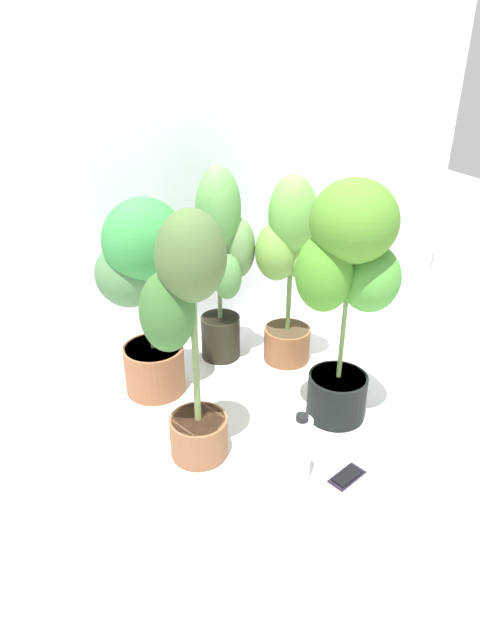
# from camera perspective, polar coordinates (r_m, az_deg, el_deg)

# --- Properties ---
(ground_plane) EXTENTS (8.00, 8.00, 0.00)m
(ground_plane) POSITION_cam_1_polar(r_m,az_deg,el_deg) (2.30, 1.47, -10.29)
(ground_plane) COLOR silver
(ground_plane) RESTS_ON ground
(mylar_back_wall) EXTENTS (3.20, 0.01, 2.00)m
(mylar_back_wall) POSITION_cam_1_polar(r_m,az_deg,el_deg) (2.65, -6.21, 18.57)
(mylar_back_wall) COLOR silver
(mylar_back_wall) RESTS_ON ground
(potted_plant_back_center) EXTENTS (0.38, 0.30, 0.93)m
(potted_plant_back_center) POSITION_cam_1_polar(r_m,az_deg,el_deg) (2.47, -2.19, 6.98)
(potted_plant_back_center) COLOR black
(potted_plant_back_center) RESTS_ON ground
(potted_plant_back_left) EXTENTS (0.48, 0.45, 0.87)m
(potted_plant_back_left) POSITION_cam_1_polar(r_m,az_deg,el_deg) (2.24, -9.75, 4.08)
(potted_plant_back_left) COLOR #925938
(potted_plant_back_left) RESTS_ON ground
(potted_plant_front_right) EXTENTS (0.46, 0.44, 0.99)m
(potted_plant_front_right) POSITION_cam_1_polar(r_m,az_deg,el_deg) (2.04, 11.25, 4.44)
(potted_plant_front_right) COLOR black
(potted_plant_front_right) RESTS_ON ground
(potted_plant_back_right) EXTENTS (0.40, 0.31, 0.90)m
(potted_plant_back_right) POSITION_cam_1_polar(r_m,az_deg,el_deg) (2.47, 5.36, 6.28)
(potted_plant_back_right) COLOR brown
(potted_plant_back_right) RESTS_ON ground
(potted_plant_front_left) EXTENTS (0.35, 0.33, 0.95)m
(potted_plant_front_left) POSITION_cam_1_polar(r_m,az_deg,el_deg) (1.82, -5.59, 0.06)
(potted_plant_front_left) COLOR brown
(potted_plant_front_left) RESTS_ON ground
(cell_phone) EXTENTS (0.16, 0.12, 0.01)m
(cell_phone) POSITION_cam_1_polar(r_m,az_deg,el_deg) (2.08, 11.12, -15.74)
(cell_phone) COLOR black
(cell_phone) RESTS_ON ground
(nutrient_bottle) EXTENTS (0.08, 0.08, 0.28)m
(nutrient_bottle) POSITION_cam_1_polar(r_m,az_deg,el_deg) (1.97, 6.31, -13.25)
(nutrient_bottle) COLOR white
(nutrient_bottle) RESTS_ON ground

